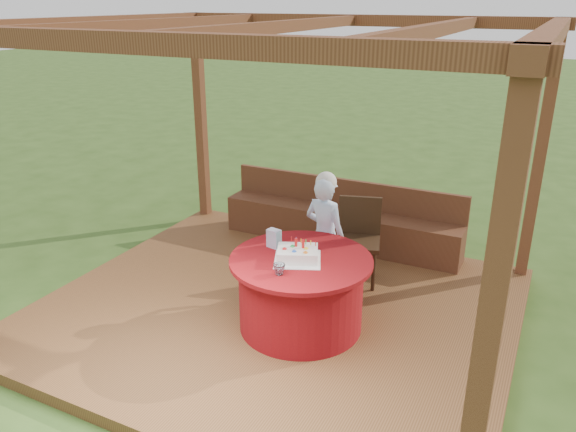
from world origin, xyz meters
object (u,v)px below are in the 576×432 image
(table, at_px, (301,292))
(chair, at_px, (359,235))
(bench, at_px, (340,224))
(birthday_cake, at_px, (298,254))
(drinking_glass, at_px, (279,269))
(elderly_woman, at_px, (325,233))
(gift_bag, at_px, (274,238))

(table, xyz_separation_m, chair, (0.14, 1.16, 0.15))
(bench, bearing_deg, chair, -57.01)
(birthday_cake, xyz_separation_m, drinking_glass, (-0.01, -0.33, -0.01))
(table, distance_m, birthday_cake, 0.40)
(elderly_woman, bearing_deg, birthday_cake, -85.84)
(table, xyz_separation_m, gift_bag, (-0.33, 0.11, 0.43))
(table, relative_size, gift_bag, 7.35)
(bench, relative_size, gift_bag, 16.98)
(table, bearing_deg, gift_bag, 162.09)
(chair, xyz_separation_m, birthday_cake, (-0.16, -1.20, 0.25))
(birthday_cake, distance_m, gift_bag, 0.35)
(birthday_cake, height_order, gift_bag, birthday_cake)
(chair, bearing_deg, elderly_woman, -115.86)
(chair, bearing_deg, bench, 122.99)
(chair, relative_size, elderly_woman, 0.69)
(table, height_order, drinking_glass, drinking_glass)
(bench, distance_m, gift_bag, 1.92)
(gift_bag, distance_m, drinking_glass, 0.57)
(table, relative_size, birthday_cake, 2.42)
(chair, xyz_separation_m, elderly_woman, (-0.21, -0.44, 0.15))
(birthday_cake, distance_m, drinking_glass, 0.33)
(bench, relative_size, drinking_glass, 29.02)
(bench, relative_size, table, 2.31)
(table, xyz_separation_m, birthday_cake, (-0.02, -0.04, 0.40))
(bench, xyz_separation_m, elderly_woman, (0.30, -1.23, 0.40))
(elderly_woman, height_order, birthday_cake, elderly_woman)
(elderly_woman, xyz_separation_m, drinking_glass, (0.04, -1.09, 0.09))
(chair, xyz_separation_m, gift_bag, (-0.47, -1.05, 0.28))
(chair, bearing_deg, gift_bag, -114.15)
(chair, xyz_separation_m, drinking_glass, (-0.17, -1.53, 0.24))
(gift_bag, height_order, drinking_glass, gift_bag)
(elderly_woman, bearing_deg, chair, 64.14)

